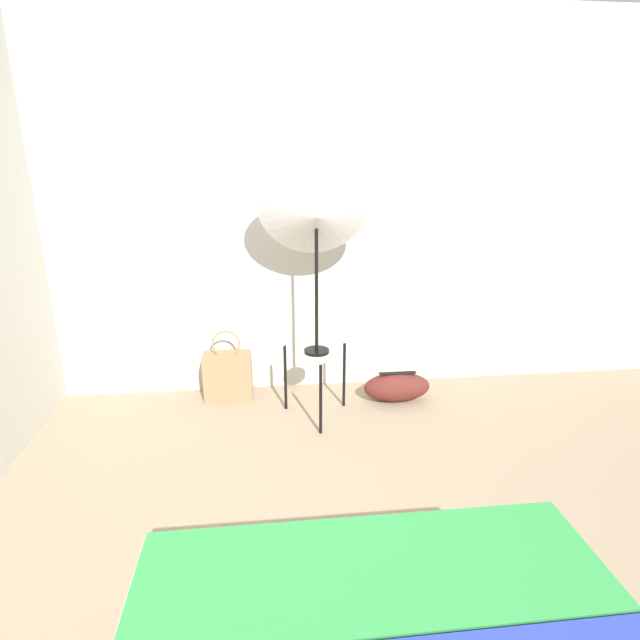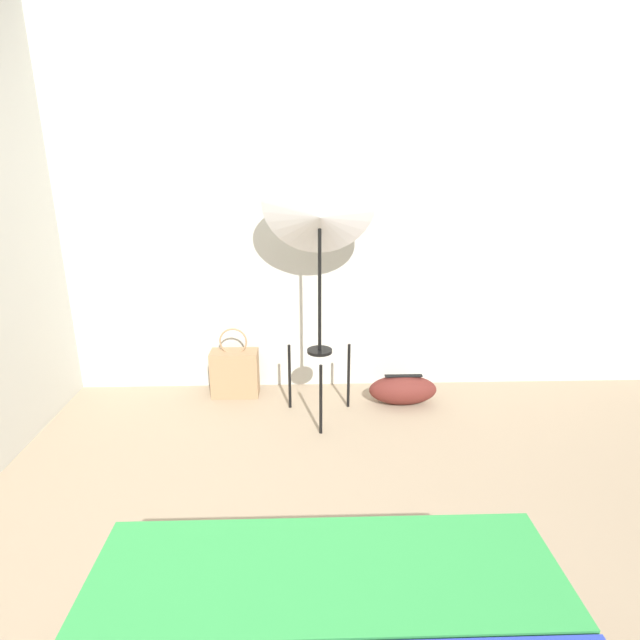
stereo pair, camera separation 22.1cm
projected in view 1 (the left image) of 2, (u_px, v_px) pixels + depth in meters
The scene contains 4 objects.
wall_back at pixel (263, 211), 3.39m from camera, with size 8.00×0.05×2.60m.
photo_umbrella at pixel (316, 211), 2.93m from camera, with size 0.71×0.46×1.72m.
tote_bag at pixel (228, 375), 3.53m from camera, with size 0.33×0.17×0.51m.
duffel_bag at pixel (397, 387), 3.51m from camera, with size 0.47×0.21×0.21m.
Camera 1 is at (-0.00, -1.20, 1.63)m, focal length 28.00 mm.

